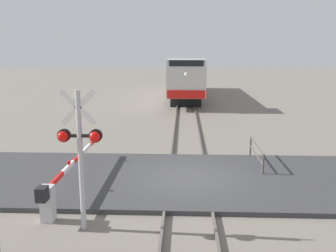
% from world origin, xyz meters
% --- Properties ---
extents(ground_plane, '(160.00, 160.00, 0.00)m').
position_xyz_m(ground_plane, '(0.00, 0.00, 0.00)').
color(ground_plane, slate).
extents(rail_track_left, '(0.08, 80.00, 0.15)m').
position_xyz_m(rail_track_left, '(-0.72, 0.00, 0.07)').
color(rail_track_left, '#59544C').
rests_on(rail_track_left, ground_plane).
extents(rail_track_right, '(0.08, 80.00, 0.15)m').
position_xyz_m(rail_track_right, '(0.72, 0.00, 0.07)').
color(rail_track_right, '#59544C').
rests_on(rail_track_right, ground_plane).
extents(road_surface, '(36.00, 6.05, 0.16)m').
position_xyz_m(road_surface, '(0.00, 0.00, 0.08)').
color(road_surface, '#38383A').
rests_on(road_surface, ground_plane).
extents(locomotive, '(3.08, 18.45, 4.03)m').
position_xyz_m(locomotive, '(0.00, 24.17, 2.11)').
color(locomotive, black).
rests_on(locomotive, ground_plane).
extents(crossing_signal, '(1.18, 0.33, 3.86)m').
position_xyz_m(crossing_signal, '(-2.88, -3.96, 2.38)').
color(crossing_signal, '#ADADB2').
rests_on(crossing_signal, ground_plane).
extents(crossing_gate, '(0.36, 6.67, 1.18)m').
position_xyz_m(crossing_gate, '(-4.02, -2.49, 0.75)').
color(crossing_gate, silver).
rests_on(crossing_gate, ground_plane).
extents(guard_railing, '(0.08, 2.86, 0.95)m').
position_xyz_m(guard_railing, '(2.89, 1.85, 0.63)').
color(guard_railing, '#4C4742').
rests_on(guard_railing, ground_plane).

